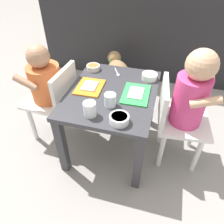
{
  "coord_description": "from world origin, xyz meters",
  "views": [
    {
      "loc": [
        0.27,
        -0.96,
        1.11
      ],
      "look_at": [
        0.0,
        0.0,
        0.27
      ],
      "focal_mm": 34.68,
      "sensor_mm": 36.0,
      "label": 1
    }
  ],
  "objects_px": {
    "food_tray_right": "(136,94)",
    "cereal_bowl_left_side": "(93,67)",
    "spoon_by_left_tray": "(117,73)",
    "seated_child_right": "(188,98)",
    "food_tray_left": "(90,87)",
    "dining_table": "(112,102)",
    "water_cup_left": "(90,110)",
    "veggie_bowl_far": "(119,119)",
    "water_cup_right": "(110,101)",
    "dog": "(118,71)",
    "cereal_bowl_right_side": "(149,76)",
    "seated_child_left": "(47,83)"
  },
  "relations": [
    {
      "from": "veggie_bowl_far",
      "to": "cereal_bowl_left_side",
      "type": "bearing_deg",
      "value": 122.56
    },
    {
      "from": "dining_table",
      "to": "cereal_bowl_left_side",
      "type": "xyz_separation_m",
      "value": [
        -0.18,
        0.21,
        0.09
      ]
    },
    {
      "from": "dining_table",
      "to": "seated_child_left",
      "type": "bearing_deg",
      "value": -179.74
    },
    {
      "from": "food_tray_left",
      "to": "seated_child_left",
      "type": "bearing_deg",
      "value": -178.09
    },
    {
      "from": "cereal_bowl_left_side",
      "to": "spoon_by_left_tray",
      "type": "xyz_separation_m",
      "value": [
        0.16,
        -0.0,
        -0.01
      ]
    },
    {
      "from": "food_tray_left",
      "to": "water_cup_right",
      "type": "height_order",
      "value": "water_cup_right"
    },
    {
      "from": "seated_child_right",
      "to": "food_tray_left",
      "type": "distance_m",
      "value": 0.54
    },
    {
      "from": "food_tray_right",
      "to": "water_cup_right",
      "type": "bearing_deg",
      "value": -131.17
    },
    {
      "from": "seated_child_right",
      "to": "veggie_bowl_far",
      "type": "height_order",
      "value": "seated_child_right"
    },
    {
      "from": "seated_child_left",
      "to": "water_cup_right",
      "type": "height_order",
      "value": "seated_child_left"
    },
    {
      "from": "cereal_bowl_left_side",
      "to": "veggie_bowl_far",
      "type": "bearing_deg",
      "value": -57.44
    },
    {
      "from": "seated_child_left",
      "to": "food_tray_left",
      "type": "height_order",
      "value": "seated_child_left"
    },
    {
      "from": "water_cup_left",
      "to": "cereal_bowl_left_side",
      "type": "height_order",
      "value": "water_cup_left"
    },
    {
      "from": "dining_table",
      "to": "cereal_bowl_right_side",
      "type": "height_order",
      "value": "cereal_bowl_right_side"
    },
    {
      "from": "dining_table",
      "to": "dog",
      "type": "distance_m",
      "value": 0.63
    },
    {
      "from": "food_tray_left",
      "to": "water_cup_left",
      "type": "bearing_deg",
      "value": -69.69
    },
    {
      "from": "water_cup_right",
      "to": "spoon_by_left_tray",
      "type": "bearing_deg",
      "value": 98.03
    },
    {
      "from": "dining_table",
      "to": "water_cup_left",
      "type": "bearing_deg",
      "value": -102.82
    },
    {
      "from": "food_tray_left",
      "to": "spoon_by_left_tray",
      "type": "height_order",
      "value": "food_tray_left"
    },
    {
      "from": "dog",
      "to": "food_tray_right",
      "type": "bearing_deg",
      "value": -67.19
    },
    {
      "from": "food_tray_left",
      "to": "water_cup_right",
      "type": "relative_size",
      "value": 2.74
    },
    {
      "from": "seated_child_left",
      "to": "food_tray_left",
      "type": "distance_m",
      "value": 0.27
    },
    {
      "from": "cereal_bowl_left_side",
      "to": "seated_child_right",
      "type": "bearing_deg",
      "value": -18.82
    },
    {
      "from": "seated_child_left",
      "to": "food_tray_left",
      "type": "relative_size",
      "value": 3.48
    },
    {
      "from": "food_tray_left",
      "to": "dog",
      "type": "bearing_deg",
      "value": 88.34
    },
    {
      "from": "seated_child_left",
      "to": "spoon_by_left_tray",
      "type": "distance_m",
      "value": 0.43
    },
    {
      "from": "veggie_bowl_far",
      "to": "food_tray_right",
      "type": "bearing_deg",
      "value": 81.66
    },
    {
      "from": "seated_child_right",
      "to": "water_cup_right",
      "type": "bearing_deg",
      "value": -161.39
    },
    {
      "from": "seated_child_right",
      "to": "cereal_bowl_right_side",
      "type": "relative_size",
      "value": 7.79
    },
    {
      "from": "veggie_bowl_far",
      "to": "water_cup_left",
      "type": "bearing_deg",
      "value": 175.19
    },
    {
      "from": "seated_child_left",
      "to": "cereal_bowl_left_side",
      "type": "xyz_separation_m",
      "value": [
        0.22,
        0.21,
        0.03
      ]
    },
    {
      "from": "food_tray_right",
      "to": "cereal_bowl_left_side",
      "type": "relative_size",
      "value": 2.47
    },
    {
      "from": "seated_child_right",
      "to": "cereal_bowl_left_side",
      "type": "xyz_separation_m",
      "value": [
        -0.59,
        0.2,
        -0.01
      ]
    },
    {
      "from": "cereal_bowl_right_side",
      "to": "veggie_bowl_far",
      "type": "bearing_deg",
      "value": -101.05
    },
    {
      "from": "dog",
      "to": "cereal_bowl_right_side",
      "type": "height_order",
      "value": "cereal_bowl_right_side"
    },
    {
      "from": "food_tray_right",
      "to": "spoon_by_left_tray",
      "type": "bearing_deg",
      "value": 128.08
    },
    {
      "from": "veggie_bowl_far",
      "to": "seated_child_left",
      "type": "bearing_deg",
      "value": 155.44
    },
    {
      "from": "water_cup_right",
      "to": "cereal_bowl_left_side",
      "type": "relative_size",
      "value": 0.8
    },
    {
      "from": "seated_child_right",
      "to": "food_tray_right",
      "type": "bearing_deg",
      "value": -179.53
    },
    {
      "from": "seated_child_left",
      "to": "water_cup_right",
      "type": "relative_size",
      "value": 9.55
    },
    {
      "from": "food_tray_left",
      "to": "cereal_bowl_right_side",
      "type": "distance_m",
      "value": 0.36
    },
    {
      "from": "dog",
      "to": "cereal_bowl_left_side",
      "type": "height_order",
      "value": "cereal_bowl_left_side"
    },
    {
      "from": "food_tray_right",
      "to": "water_cup_right",
      "type": "height_order",
      "value": "water_cup_right"
    },
    {
      "from": "food_tray_left",
      "to": "dining_table",
      "type": "bearing_deg",
      "value": -3.08
    },
    {
      "from": "water_cup_left",
      "to": "cereal_bowl_left_side",
      "type": "xyz_separation_m",
      "value": [
        -0.13,
        0.43,
        -0.01
      ]
    },
    {
      "from": "dog",
      "to": "food_tray_left",
      "type": "relative_size",
      "value": 2.27
    },
    {
      "from": "dining_table",
      "to": "water_cup_left",
      "type": "distance_m",
      "value": 0.25
    },
    {
      "from": "food_tray_right",
      "to": "cereal_bowl_left_side",
      "type": "bearing_deg",
      "value": 147.37
    },
    {
      "from": "dining_table",
      "to": "dog",
      "type": "bearing_deg",
      "value": 100.95
    },
    {
      "from": "veggie_bowl_far",
      "to": "cereal_bowl_right_side",
      "type": "bearing_deg",
      "value": 78.95
    }
  ]
}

